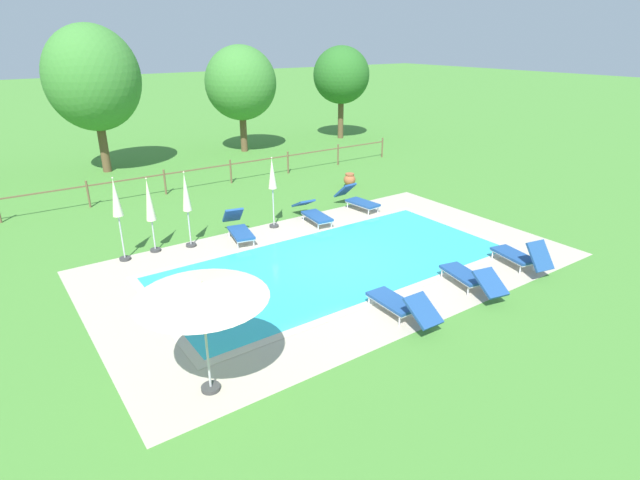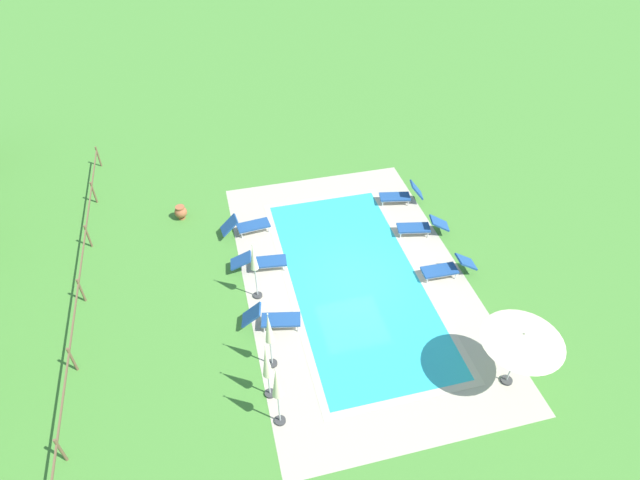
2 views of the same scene
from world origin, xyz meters
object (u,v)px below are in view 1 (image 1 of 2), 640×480
object	(u,v)px
sun_lounger_north_near_steps	(357,199)
sun_lounger_north_mid	(521,256)
sun_lounger_north_end	(238,228)
patio_umbrella_closed_row_mid_east	(149,204)
patio_umbrella_open_foreground	(201,291)
sun_lounger_south_mid	(471,277)
patio_umbrella_closed_row_centre	(272,179)
sun_lounger_south_near_corner	(401,304)
tree_west_mid	(241,83)
patio_umbrella_closed_row_mid_west	(186,198)
sun_lounger_north_far	(313,213)
tree_centre	(93,79)
terracotta_urn_near_fence	(350,180)
tree_far_west	(341,75)
patio_umbrella_closed_row_west	(116,204)

from	to	relation	value
sun_lounger_north_near_steps	sun_lounger_north_mid	size ratio (longest dim) A/B	1.04
sun_lounger_north_end	patio_umbrella_closed_row_mid_east	distance (m)	2.85
patio_umbrella_open_foreground	sun_lounger_north_near_steps	bearing A→B (deg)	36.81
sun_lounger_south_mid	patio_umbrella_closed_row_centre	distance (m)	7.29
sun_lounger_south_mid	patio_umbrella_closed_row_centre	world-z (taller)	patio_umbrella_closed_row_centre
sun_lounger_north_mid	sun_lounger_south_near_corner	size ratio (longest dim) A/B	0.94
sun_lounger_north_near_steps	sun_lounger_south_near_corner	world-z (taller)	sun_lounger_north_near_steps
patio_umbrella_closed_row_mid_east	tree_west_mid	size ratio (longest dim) A/B	0.41
patio_umbrella_open_foreground	patio_umbrella_closed_row_mid_west	world-z (taller)	patio_umbrella_closed_row_mid_west
sun_lounger_north_far	tree_centre	xyz separation A→B (m)	(-4.14, 11.64, 3.96)
terracotta_urn_near_fence	sun_lounger_south_near_corner	bearing A→B (deg)	-122.00
sun_lounger_south_mid	tree_far_west	xyz separation A→B (m)	(9.89, 18.57, 3.48)
patio_umbrella_closed_row_mid_west	tree_centre	distance (m)	11.60
sun_lounger_north_mid	tree_west_mid	world-z (taller)	tree_west_mid
sun_lounger_north_near_steps	patio_umbrella_closed_row_west	size ratio (longest dim) A/B	0.80
sun_lounger_north_far	tree_centre	size ratio (longest dim) A/B	0.32
sun_lounger_north_mid	terracotta_urn_near_fence	xyz separation A→B (m)	(1.17, 9.29, -0.06)
tree_west_mid	sun_lounger_north_mid	bearing A→B (deg)	-92.54
patio_umbrella_closed_row_mid_west	patio_umbrella_closed_row_centre	xyz separation A→B (m)	(3.00, -0.01, 0.10)
sun_lounger_south_near_corner	patio_umbrella_closed_row_west	size ratio (longest dim) A/B	0.81
sun_lounger_south_near_corner	patio_umbrella_open_foreground	world-z (taller)	patio_umbrella_open_foreground
patio_umbrella_closed_row_mid_east	sun_lounger_north_end	bearing A→B (deg)	-12.07
sun_lounger_north_end	patio_umbrella_closed_row_mid_east	size ratio (longest dim) A/B	0.87
sun_lounger_south_near_corner	patio_umbrella_closed_row_centre	bearing A→B (deg)	84.75
sun_lounger_north_near_steps	sun_lounger_north_far	xyz separation A→B (m)	(-2.20, -0.23, -0.03)
sun_lounger_north_mid	sun_lounger_north_end	xyz separation A→B (m)	(-5.50, 6.61, -0.01)
patio_umbrella_open_foreground	tree_centre	size ratio (longest dim) A/B	0.35
sun_lounger_north_mid	sun_lounger_south_mid	bearing A→B (deg)	-179.25
sun_lounger_north_far	patio_umbrella_closed_row_mid_west	bearing A→B (deg)	175.19
tree_centre	tree_far_west	bearing A→B (deg)	1.40
patio_umbrella_closed_row_centre	patio_umbrella_closed_row_mid_east	world-z (taller)	patio_umbrella_closed_row_centre
sun_lounger_north_far	patio_umbrella_open_foreground	distance (m)	9.48
sun_lounger_south_mid	patio_umbrella_closed_row_west	distance (m)	9.92
tree_west_mid	patio_umbrella_closed_row_mid_east	bearing A→B (deg)	-128.03
sun_lounger_north_near_steps	patio_umbrella_closed_row_mid_east	bearing A→B (deg)	177.05
tree_far_west	tree_west_mid	xyz separation A→B (m)	(-6.88, -0.01, -0.13)
sun_lounger_north_end	patio_umbrella_closed_row_mid_west	bearing A→B (deg)	168.98
sun_lounger_south_near_corner	patio_umbrella_closed_row_west	bearing A→B (deg)	121.59
tree_far_west	sun_lounger_south_mid	bearing A→B (deg)	-118.04
sun_lounger_north_mid	patio_umbrella_closed_row_centre	xyz separation A→B (m)	(-4.02, 6.90, 1.30)
patio_umbrella_closed_row_west	patio_umbrella_closed_row_mid_east	bearing A→B (deg)	7.55
patio_umbrella_closed_row_centre	terracotta_urn_near_fence	xyz separation A→B (m)	(5.19, 2.39, -1.36)
sun_lounger_south_mid	tree_far_west	distance (m)	21.32
patio_umbrella_open_foreground	tree_west_mid	distance (m)	21.12
sun_lounger_north_end	sun_lounger_south_near_corner	bearing A→B (deg)	-82.79
patio_umbrella_closed_row_mid_east	patio_umbrella_closed_row_west	bearing A→B (deg)	-172.45
sun_lounger_north_end	terracotta_urn_near_fence	xyz separation A→B (m)	(6.67, 2.68, -0.05)
patio_umbrella_closed_row_centre	sun_lounger_south_mid	bearing A→B (deg)	-75.13
patio_umbrella_open_foreground	patio_umbrella_closed_row_mid_east	xyz separation A→B (m)	(1.30, 7.07, -0.57)
sun_lounger_south_mid	tree_centre	bearing A→B (deg)	104.14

